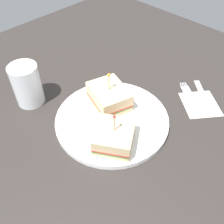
{
  "coord_description": "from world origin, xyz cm",
  "views": [
    {
      "loc": [
        -29.59,
        -29.06,
        45.53
      ],
      "look_at": [
        0.0,
        0.0,
        3.25
      ],
      "focal_mm": 40.73,
      "sensor_mm": 36.0,
      "label": 1
    }
  ],
  "objects_px": {
    "sandwich_half_back": "(109,96)",
    "napkin": "(200,104)",
    "fork": "(188,94)",
    "plate": "(112,120)",
    "drink_glass": "(27,86)",
    "sandwich_half_front": "(114,137)",
    "knife": "(203,94)"
  },
  "relations": [
    {
      "from": "fork",
      "to": "knife",
      "type": "distance_m",
      "value": 0.04
    },
    {
      "from": "plate",
      "to": "knife",
      "type": "xyz_separation_m",
      "value": [
        0.24,
        -0.11,
        -0.0
      ]
    },
    {
      "from": "drink_glass",
      "to": "sandwich_half_back",
      "type": "bearing_deg",
      "value": -52.28
    },
    {
      "from": "drink_glass",
      "to": "fork",
      "type": "bearing_deg",
      "value": -42.12
    },
    {
      "from": "sandwich_half_back",
      "to": "knife",
      "type": "xyz_separation_m",
      "value": [
        0.21,
        -0.15,
        -0.03
      ]
    },
    {
      "from": "drink_glass",
      "to": "fork",
      "type": "xyz_separation_m",
      "value": [
        0.31,
        -0.28,
        -0.05
      ]
    },
    {
      "from": "plate",
      "to": "sandwich_half_front",
      "type": "bearing_deg",
      "value": -132.03
    },
    {
      "from": "sandwich_half_back",
      "to": "napkin",
      "type": "bearing_deg",
      "value": -42.99
    },
    {
      "from": "sandwich_half_front",
      "to": "napkin",
      "type": "relative_size",
      "value": 1.18
    },
    {
      "from": "sandwich_half_back",
      "to": "napkin",
      "type": "relative_size",
      "value": 1.25
    },
    {
      "from": "sandwich_half_back",
      "to": "napkin",
      "type": "height_order",
      "value": "sandwich_half_back"
    },
    {
      "from": "sandwich_half_back",
      "to": "knife",
      "type": "height_order",
      "value": "sandwich_half_back"
    },
    {
      "from": "sandwich_half_back",
      "to": "plate",
      "type": "bearing_deg",
      "value": -127.12
    },
    {
      "from": "sandwich_half_front",
      "to": "drink_glass",
      "type": "height_order",
      "value": "drink_glass"
    },
    {
      "from": "plate",
      "to": "sandwich_half_front",
      "type": "height_order",
      "value": "sandwich_half_front"
    },
    {
      "from": "napkin",
      "to": "knife",
      "type": "relative_size",
      "value": 0.9
    },
    {
      "from": "sandwich_half_front",
      "to": "knife",
      "type": "xyz_separation_m",
      "value": [
        0.29,
        -0.05,
        -0.03
      ]
    },
    {
      "from": "plate",
      "to": "napkin",
      "type": "bearing_deg",
      "value": -30.77
    },
    {
      "from": "napkin",
      "to": "plate",
      "type": "bearing_deg",
      "value": 149.23
    },
    {
      "from": "sandwich_half_front",
      "to": "plate",
      "type": "bearing_deg",
      "value": 47.97
    },
    {
      "from": "plate",
      "to": "fork",
      "type": "distance_m",
      "value": 0.23
    },
    {
      "from": "napkin",
      "to": "fork",
      "type": "bearing_deg",
      "value": 74.89
    },
    {
      "from": "sandwich_half_front",
      "to": "knife",
      "type": "relative_size",
      "value": 1.06
    },
    {
      "from": "napkin",
      "to": "sandwich_half_back",
      "type": "bearing_deg",
      "value": 137.01
    },
    {
      "from": "plate",
      "to": "sandwich_half_front",
      "type": "distance_m",
      "value": 0.08
    },
    {
      "from": "plate",
      "to": "drink_glass",
      "type": "height_order",
      "value": "drink_glass"
    },
    {
      "from": "sandwich_half_back",
      "to": "knife",
      "type": "relative_size",
      "value": 1.12
    },
    {
      "from": "napkin",
      "to": "fork",
      "type": "distance_m",
      "value": 0.04
    },
    {
      "from": "fork",
      "to": "knife",
      "type": "bearing_deg",
      "value": -47.73
    },
    {
      "from": "sandwich_half_back",
      "to": "fork",
      "type": "relative_size",
      "value": 1.11
    },
    {
      "from": "plate",
      "to": "fork",
      "type": "bearing_deg",
      "value": -19.94
    },
    {
      "from": "plate",
      "to": "sandwich_half_front",
      "type": "relative_size",
      "value": 2.37
    }
  ]
}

